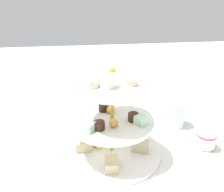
# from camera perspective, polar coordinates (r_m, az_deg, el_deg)

# --- Properties ---
(ground_plane) EXTENTS (2.40, 2.40, 0.00)m
(ground_plane) POSITION_cam_1_polar(r_m,az_deg,el_deg) (0.83, 0.00, -11.55)
(ground_plane) COLOR silver
(tiered_serving_stand) EXTENTS (0.29, 0.29, 0.27)m
(tiered_serving_stand) POSITION_cam_1_polar(r_m,az_deg,el_deg) (0.79, -0.05, -6.65)
(tiered_serving_stand) COLOR white
(tiered_serving_stand) RESTS_ON ground_plane
(water_glass_short_left) EXTENTS (0.06, 0.06, 0.08)m
(water_glass_short_left) POSITION_cam_1_polar(r_m,az_deg,el_deg) (0.97, 12.97, -3.61)
(water_glass_short_left) COLOR silver
(water_glass_short_left) RESTS_ON ground_plane
(teacup_with_saucer) EXTENTS (0.09, 0.09, 0.05)m
(teacup_with_saucer) POSITION_cam_1_polar(r_m,az_deg,el_deg) (0.88, 18.70, -8.73)
(teacup_with_saucer) COLOR white
(teacup_with_saucer) RESTS_ON ground_plane
(butter_knife_left) EXTENTS (0.03, 0.17, 0.00)m
(butter_knife_left) POSITION_cam_1_polar(r_m,az_deg,el_deg) (0.91, -20.78, -9.88)
(butter_knife_left) COLOR silver
(butter_knife_left) RESTS_ON ground_plane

